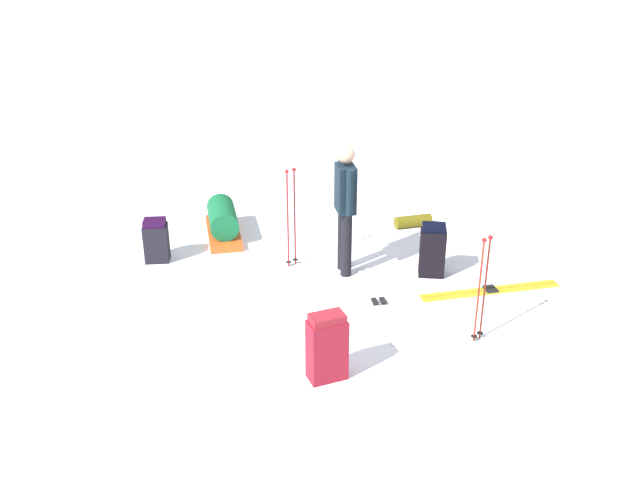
# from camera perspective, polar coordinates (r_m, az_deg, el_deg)

# --- Properties ---
(ground_plane) EXTENTS (80.00, 80.00, 0.00)m
(ground_plane) POSITION_cam_1_polar(r_m,az_deg,el_deg) (8.68, -0.00, -4.21)
(ground_plane) COLOR white
(skier_standing) EXTENTS (0.29, 0.56, 1.70)m
(skier_standing) POSITION_cam_1_polar(r_m,az_deg,el_deg) (8.79, 2.06, 3.00)
(skier_standing) COLOR black
(skier_standing) RESTS_ON ground_plane
(ski_pair_near) EXTENTS (1.80, 0.48, 0.05)m
(ski_pair_near) POSITION_cam_1_polar(r_m,az_deg,el_deg) (8.93, 13.64, -4.00)
(ski_pair_near) COLOR gold
(ski_pair_near) RESTS_ON ground_plane
(ski_pair_far) EXTENTS (0.60, 1.83, 0.05)m
(ski_pair_far) POSITION_cam_1_polar(r_m,az_deg,el_deg) (8.44, 4.79, -5.10)
(ski_pair_far) COLOR silver
(ski_pair_far) RESTS_ON ground_plane
(backpack_large_dark) EXTENTS (0.39, 0.35, 0.71)m
(backpack_large_dark) POSITION_cam_1_polar(r_m,az_deg,el_deg) (9.05, 9.11, -0.84)
(backpack_large_dark) COLOR black
(backpack_large_dark) RESTS_ON ground_plane
(backpack_bright) EXTENTS (0.38, 0.23, 0.72)m
(backpack_bright) POSITION_cam_1_polar(r_m,az_deg,el_deg) (6.96, 0.58, -8.70)
(backpack_bright) COLOR maroon
(backpack_bright) RESTS_ON ground_plane
(backpack_small_spare) EXTENTS (0.38, 0.34, 0.59)m
(backpack_small_spare) POSITION_cam_1_polar(r_m,az_deg,el_deg) (9.60, -13.14, -0.05)
(backpack_small_spare) COLOR black
(backpack_small_spare) RESTS_ON ground_plane
(ski_poles_planted_near) EXTENTS (0.17, 0.10, 1.35)m
(ski_poles_planted_near) POSITION_cam_1_polar(r_m,az_deg,el_deg) (9.04, -2.36, 2.20)
(ski_poles_planted_near) COLOR maroon
(ski_poles_planted_near) RESTS_ON ground_plane
(ski_poles_planted_far) EXTENTS (0.17, 0.10, 1.23)m
(ski_poles_planted_far) POSITION_cam_1_polar(r_m,az_deg,el_deg) (7.60, 13.05, -3.47)
(ski_poles_planted_far) COLOR maroon
(ski_poles_planted_far) RESTS_ON ground_plane
(gear_sled) EXTENTS (0.68, 1.29, 0.49)m
(gear_sled) POSITION_cam_1_polar(r_m,az_deg,el_deg) (10.22, -7.88, 1.53)
(gear_sled) COLOR #DA521D
(gear_sled) RESTS_ON ground_plane
(sleeping_mat_rolled) EXTENTS (0.57, 0.25, 0.18)m
(sleeping_mat_rolled) POSITION_cam_1_polar(r_m,az_deg,el_deg) (10.56, 7.56, 1.53)
(sleeping_mat_rolled) COLOR #625712
(sleeping_mat_rolled) RESTS_ON ground_plane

